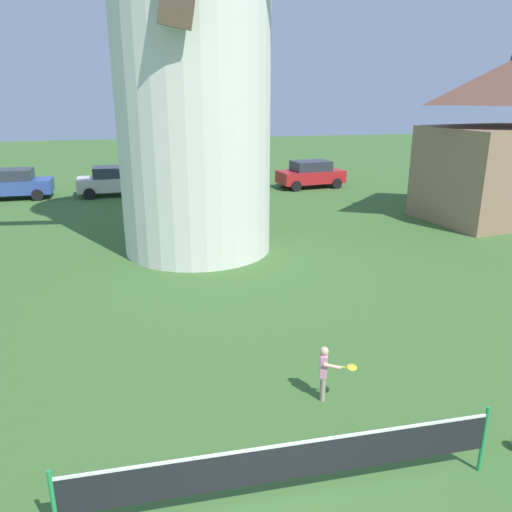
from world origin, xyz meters
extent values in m
cylinder|color=silver|center=(0.37, 13.77, 6.03)|extent=(5.10, 5.10, 12.06)
cylinder|color=#238E4C|center=(-2.72, 1.62, 0.55)|extent=(0.06, 0.06, 1.10)
cylinder|color=#238E4C|center=(3.23, 1.62, 0.55)|extent=(0.06, 0.06, 1.10)
cube|color=black|center=(0.25, 1.62, 0.68)|extent=(5.91, 0.01, 0.55)
cube|color=white|center=(0.25, 1.62, 0.97)|extent=(5.91, 0.02, 0.04)
cylinder|color=#9E937F|center=(1.59, 3.97, 0.24)|extent=(0.10, 0.10, 0.48)
cylinder|color=#9E937F|center=(1.55, 3.84, 0.24)|extent=(0.10, 0.10, 0.48)
cube|color=pink|center=(1.57, 3.91, 0.69)|extent=(0.19, 0.26, 0.42)
sphere|color=#DBB28E|center=(1.57, 3.91, 0.98)|extent=(0.16, 0.16, 0.16)
cylinder|color=#DBB28E|center=(1.62, 4.05, 0.67)|extent=(0.07, 0.07, 0.32)
cylinder|color=#DBB28E|center=(1.66, 3.74, 0.75)|extent=(0.33, 0.16, 0.12)
cylinder|color=yellow|center=(1.79, 3.70, 0.75)|extent=(0.22, 0.09, 0.04)
ellipsoid|color=yellow|center=(2.00, 3.63, 0.75)|extent=(0.24, 0.28, 0.03)
cube|color=#334C99|center=(-8.31, 24.86, 0.65)|extent=(4.21, 1.81, 0.70)
cube|color=#2D333D|center=(-8.31, 24.86, 1.28)|extent=(2.37, 1.56, 0.56)
cylinder|color=black|center=(-6.91, 25.75, 0.30)|extent=(0.60, 0.20, 0.60)
cylinder|color=black|center=(-6.87, 24.05, 0.30)|extent=(0.60, 0.20, 0.60)
cube|color=silver|center=(-2.97, 24.73, 0.65)|extent=(3.97, 1.88, 0.70)
cube|color=#2D333D|center=(-2.97, 24.73, 1.28)|extent=(2.25, 1.60, 0.56)
cylinder|color=black|center=(-1.69, 25.64, 0.30)|extent=(0.61, 0.21, 0.60)
cylinder|color=black|center=(-1.61, 23.94, 0.30)|extent=(0.61, 0.21, 0.60)
cylinder|color=black|center=(-4.34, 25.51, 0.30)|extent=(0.61, 0.21, 0.60)
cylinder|color=black|center=(-4.26, 23.82, 0.30)|extent=(0.61, 0.21, 0.60)
cube|color=silver|center=(2.77, 24.57, 0.65)|extent=(4.47, 2.08, 0.70)
cube|color=#2D333D|center=(2.77, 24.57, 1.28)|extent=(2.55, 1.71, 0.56)
cylinder|color=black|center=(4.16, 25.55, 0.30)|extent=(0.61, 0.23, 0.60)
cylinder|color=black|center=(4.31, 23.86, 0.30)|extent=(0.61, 0.23, 0.60)
cylinder|color=black|center=(1.22, 25.29, 0.30)|extent=(0.61, 0.23, 0.60)
cylinder|color=black|center=(1.38, 23.59, 0.30)|extent=(0.61, 0.23, 0.60)
cube|color=red|center=(8.19, 24.67, 0.65)|extent=(4.02, 2.19, 0.70)
cube|color=#2D333D|center=(8.19, 24.67, 1.28)|extent=(2.32, 1.77, 0.56)
cylinder|color=black|center=(9.36, 25.68, 0.30)|extent=(0.62, 0.26, 0.60)
cylinder|color=black|center=(9.59, 24.00, 0.30)|extent=(0.62, 0.26, 0.60)
cylinder|color=black|center=(6.78, 25.34, 0.30)|extent=(0.62, 0.26, 0.60)
cylinder|color=black|center=(7.01, 23.65, 0.30)|extent=(0.62, 0.26, 0.60)
cube|color=#937056|center=(13.68, 15.53, 2.00)|extent=(6.62, 5.29, 4.00)
pyramid|color=brown|center=(13.68, 15.53, 5.80)|extent=(6.95, 5.56, 1.80)
camera|label=1|loc=(-1.37, -3.75, 5.40)|focal=35.56mm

